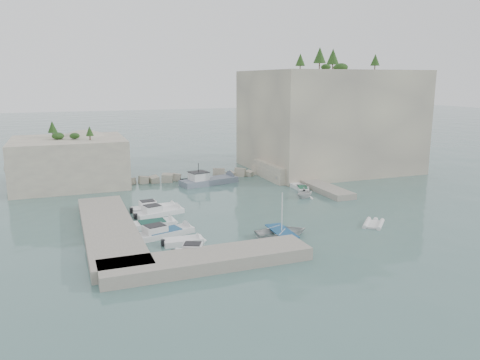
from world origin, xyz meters
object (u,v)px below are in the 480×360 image
object	(u,v)px
inflatable_dinghy	(373,225)
tender_east_d	(289,184)
motorboat_d	(164,236)
tender_east_a	(305,198)
motorboat_b	(159,215)
motorboat_f	(201,257)
motorboat_c	(152,226)
motorboat_e	(183,244)
work_boat	(209,184)
tender_east_c	(298,188)
rowboat	(282,236)
tender_east_b	(303,191)
motorboat_a	(155,210)

from	to	relation	value
inflatable_dinghy	tender_east_d	size ratio (longest dim) A/B	0.94
motorboat_d	tender_east_a	xyz separation A→B (m)	(20.91, 8.67, 0.00)
motorboat_b	motorboat_d	size ratio (longest dim) A/B	0.91
motorboat_f	motorboat_c	bearing A→B (deg)	128.07
tender_east_d	motorboat_e	bearing A→B (deg)	150.69
motorboat_c	motorboat_f	bearing A→B (deg)	-80.47
work_boat	inflatable_dinghy	bearing A→B (deg)	-80.58
motorboat_b	tender_east_c	bearing A→B (deg)	2.14
motorboat_c	motorboat_d	size ratio (longest dim) A/B	0.80
inflatable_dinghy	motorboat_d	bearing A→B (deg)	122.06
motorboat_f	rowboat	distance (m)	9.73
tender_east_b	motorboat_a	bearing A→B (deg)	118.13
motorboat_b	tender_east_a	xyz separation A→B (m)	(19.84, 1.09, 0.00)
motorboat_c	motorboat_f	size ratio (longest dim) A/B	1.02
motorboat_e	tender_east_b	distance (m)	26.17
motorboat_b	motorboat_e	distance (m)	10.68
motorboat_f	work_boat	world-z (taller)	work_boat
inflatable_dinghy	tender_east_c	distance (m)	18.96
inflatable_dinghy	tender_east_b	xyz separation A→B (m)	(0.46, 16.93, 0.00)
motorboat_a	inflatable_dinghy	world-z (taller)	motorboat_a
motorboat_d	inflatable_dinghy	bearing A→B (deg)	-27.40
motorboat_f	motorboat_e	bearing A→B (deg)	123.76
motorboat_b	motorboat_e	size ratio (longest dim) A/B	1.50
tender_east_a	motorboat_a	bearing A→B (deg)	67.87
tender_east_c	motorboat_a	bearing A→B (deg)	102.56
tender_east_b	motorboat_e	bearing A→B (deg)	147.39
motorboat_a	motorboat_b	distance (m)	2.16
motorboat_f	tender_east_d	xyz separation A→B (m)	(20.82, 24.02, 0.00)
motorboat_c	tender_east_b	world-z (taller)	same
tender_east_b	work_boat	xyz separation A→B (m)	(-11.06, 9.18, 0.00)
tender_east_a	motorboat_c	bearing A→B (deg)	84.61
inflatable_dinghy	work_boat	distance (m)	28.18
motorboat_d	rowboat	bearing A→B (deg)	-36.25
motorboat_c	motorboat_e	xyz separation A→B (m)	(1.79, -6.55, 0.00)
motorboat_b	tender_east_c	size ratio (longest dim) A/B	1.33
motorboat_b	tender_east_b	size ratio (longest dim) A/B	1.52
motorboat_d	motorboat_f	xyz separation A→B (m)	(1.86, -7.07, 0.00)
motorboat_d	work_boat	xyz separation A→B (m)	(11.44, 21.37, 0.00)
rowboat	tender_east_a	distance (m)	16.21
tender_east_c	tender_east_d	size ratio (longest dim) A/B	1.17
motorboat_e	work_boat	distance (m)	26.50
motorboat_e	inflatable_dinghy	world-z (taller)	motorboat_e
tender_east_b	inflatable_dinghy	bearing A→B (deg)	-159.91
tender_east_b	tender_east_d	world-z (taller)	tender_east_d
tender_east_c	motorboat_e	bearing A→B (deg)	129.80
motorboat_e	motorboat_f	xyz separation A→B (m)	(0.59, -3.97, 0.00)
tender_east_d	tender_east_c	bearing A→B (deg)	-160.17
tender_east_d	work_boat	size ratio (longest dim) A/B	0.41
rowboat	tender_east_b	world-z (taller)	rowboat
motorboat_c	rowboat	xyz separation A→B (m)	(11.71, -7.74, 0.00)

